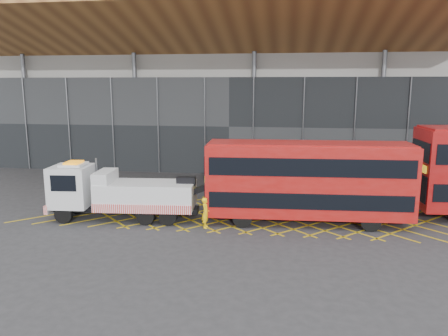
# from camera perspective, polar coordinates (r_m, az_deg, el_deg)

# --- Properties ---
(ground_plane) EXTENTS (120.00, 120.00, 0.00)m
(ground_plane) POSITION_cam_1_polar(r_m,az_deg,el_deg) (26.23, -7.00, -5.59)
(ground_plane) COLOR #2A2A2D
(road_markings) EXTENTS (26.36, 7.16, 0.01)m
(road_markings) POSITION_cam_1_polar(r_m,az_deg,el_deg) (25.43, 3.55, -6.04)
(road_markings) COLOR gold
(road_markings) RESTS_ON ground_plane
(construction_building) EXTENTS (55.00, 23.97, 18.00)m
(construction_building) POSITION_cam_1_polar(r_m,az_deg,el_deg) (42.97, 1.84, 12.91)
(construction_building) COLOR gray
(construction_building) RESTS_ON ground_plane
(recovery_truck) EXTENTS (9.46, 2.80, 3.28)m
(recovery_truck) POSITION_cam_1_polar(r_m,az_deg,el_deg) (24.82, -13.71, -3.14)
(recovery_truck) COLOR black
(recovery_truck) RESTS_ON ground_plane
(bus_towed) EXTENTS (10.90, 3.05, 4.39)m
(bus_towed) POSITION_cam_1_polar(r_m,az_deg,el_deg) (23.65, 10.88, -1.42)
(bus_towed) COLOR #9E0F0C
(bus_towed) RESTS_ON ground_plane
(worker) EXTENTS (0.39, 0.59, 1.61)m
(worker) POSITION_cam_1_polar(r_m,az_deg,el_deg) (22.89, -2.43, -5.86)
(worker) COLOR yellow
(worker) RESTS_ON ground_plane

